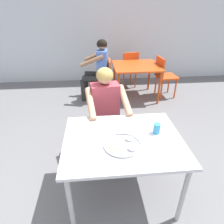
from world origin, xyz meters
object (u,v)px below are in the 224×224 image
(chair_red_left, at_px, (104,77))
(chair_red_far, at_px, (129,67))
(table_background_red, at_px, (136,69))
(patron_background, at_px, (98,65))
(diner_foreground, at_px, (107,108))
(table_foreground, at_px, (123,145))
(chair_red_right, at_px, (164,74))
(chair_foreground, at_px, (104,115))
(thali_tray, at_px, (122,145))
(drinking_cup, at_px, (157,128))

(chair_red_left, relative_size, chair_red_far, 0.97)
(table_background_red, height_order, patron_background, patron_background)
(diner_foreground, height_order, chair_red_left, diner_foreground)
(table_background_red, bearing_deg, table_foreground, -104.46)
(patron_background, bearing_deg, chair_red_right, -1.17)
(chair_foreground, bearing_deg, chair_red_right, 48.58)
(table_foreground, bearing_deg, table_background_red, 75.54)
(chair_red_far, bearing_deg, chair_foreground, -108.42)
(table_foreground, bearing_deg, chair_red_far, 79.04)
(thali_tray, distance_m, chair_red_right, 2.83)
(thali_tray, distance_m, chair_foreground, 1.02)
(table_foreground, height_order, chair_foreground, chair_foreground)
(drinking_cup, relative_size, chair_red_far, 0.12)
(table_foreground, height_order, chair_red_far, chair_red_far)
(diner_foreground, relative_size, patron_background, 0.96)
(table_foreground, distance_m, chair_red_left, 2.44)
(chair_red_right, bearing_deg, chair_foreground, -131.42)
(drinking_cup, xyz_separation_m, patron_background, (-0.49, 2.40, -0.05))
(table_foreground, bearing_deg, drinking_cup, 10.24)
(table_foreground, xyz_separation_m, drinking_cup, (0.33, 0.06, 0.13))
(table_foreground, bearing_deg, chair_foreground, 98.34)
(table_foreground, bearing_deg, diner_foreground, 99.21)
(chair_red_far, distance_m, patron_background, 0.97)
(table_background_red, distance_m, chair_red_left, 0.69)
(drinking_cup, xyz_separation_m, chair_red_right, (0.90, 2.37, -0.27))
(chair_red_left, xyz_separation_m, chair_red_right, (1.28, -0.01, 0.03))
(diner_foreground, distance_m, patron_background, 1.79)
(chair_red_right, bearing_deg, drinking_cup, -110.83)
(drinking_cup, distance_m, chair_red_left, 2.42)
(diner_foreground, xyz_separation_m, chair_red_left, (0.07, 1.77, -0.22))
(thali_tray, relative_size, patron_background, 0.27)
(drinking_cup, distance_m, table_background_red, 2.41)
(thali_tray, distance_m, chair_red_left, 2.55)
(thali_tray, bearing_deg, table_background_red, 75.60)
(thali_tray, distance_m, drinking_cup, 0.39)
(table_foreground, xyz_separation_m, chair_foreground, (-0.13, 0.88, -0.18))
(chair_foreground, distance_m, chair_red_right, 2.06)
(thali_tray, xyz_separation_m, patron_background, (-0.14, 2.56, -0.00))
(drinking_cup, relative_size, diner_foreground, 0.09)
(table_foreground, distance_m, chair_red_far, 3.10)
(table_background_red, xyz_separation_m, patron_background, (-0.79, 0.01, 0.10))
(thali_tray, relative_size, chair_red_left, 0.40)
(chair_foreground, xyz_separation_m, patron_background, (-0.03, 1.57, 0.26))
(chair_red_right, height_order, patron_background, patron_background)
(chair_red_left, xyz_separation_m, patron_background, (-0.12, 0.02, 0.25))
(thali_tray, xyz_separation_m, drinking_cup, (0.36, 0.16, 0.04))
(thali_tray, xyz_separation_m, chair_red_right, (1.26, 2.53, -0.23))
(diner_foreground, relative_size, chair_red_right, 1.36)
(drinking_cup, bearing_deg, table_background_red, 82.91)
(thali_tray, distance_m, table_background_red, 2.63)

